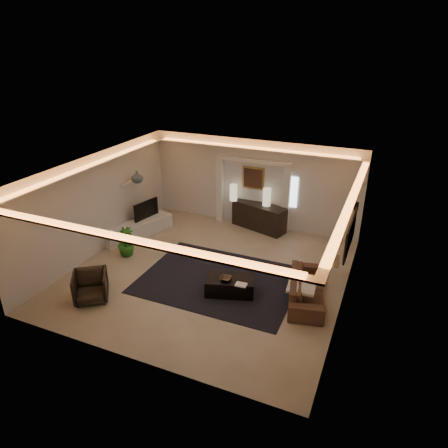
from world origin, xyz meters
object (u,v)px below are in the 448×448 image
at_px(console, 259,217).
at_px(armchair, 91,286).
at_px(coffee_table, 230,286).
at_px(sofa, 307,288).

distance_m(console, armchair, 5.95).
bearing_deg(console, armchair, -97.09).
xyz_separation_m(console, armchair, (-2.41, -5.44, -0.04)).
bearing_deg(console, coffee_table, -64.87).
relative_size(sofa, armchair, 2.61).
height_order(sofa, coffee_table, sofa).
bearing_deg(armchair, coffee_table, -7.99).
height_order(coffee_table, armchair, armchair).
distance_m(sofa, armchair, 5.20).
height_order(console, sofa, console).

